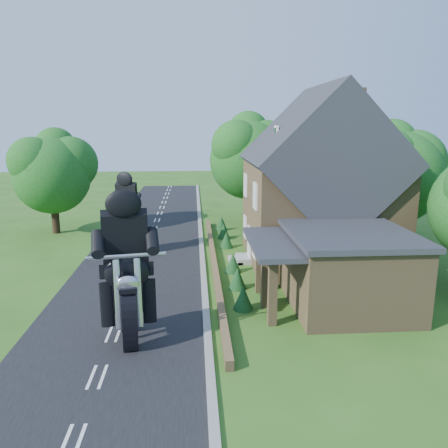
{
  "coord_description": "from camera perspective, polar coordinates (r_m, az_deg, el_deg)",
  "views": [
    {
      "loc": [
        3.22,
        -18.91,
        7.94
      ],
      "look_at": [
        4.79,
        3.8,
        2.8
      ],
      "focal_mm": 35.0,
      "sensor_mm": 36.0,
      "label": 1
    }
  ],
  "objects": [
    {
      "name": "ground",
      "position": [
        20.76,
        -12.76,
        -10.09
      ],
      "size": [
        120.0,
        120.0,
        0.0
      ],
      "primitive_type": "plane",
      "color": "#2A5518",
      "rests_on": "ground"
    },
    {
      "name": "road",
      "position": [
        20.75,
        -12.76,
        -10.07
      ],
      "size": [
        7.0,
        80.0,
        0.02
      ],
      "primitive_type": "cube",
      "color": "black",
      "rests_on": "ground"
    },
    {
      "name": "kerb",
      "position": [
        20.49,
        -2.47,
        -9.9
      ],
      "size": [
        0.3,
        80.0,
        0.12
      ],
      "primitive_type": "cube",
      "color": "gray",
      "rests_on": "ground"
    },
    {
      "name": "garden_wall",
      "position": [
        25.15,
        -1.3,
        -5.2
      ],
      "size": [
        0.3,
        22.0,
        0.4
      ],
      "primitive_type": "cube",
      "color": "olive",
      "rests_on": "ground"
    },
    {
      "name": "house",
      "position": [
        26.2,
        12.25,
        4.54
      ],
      "size": [
        9.54,
        8.64,
        10.24
      ],
      "color": "olive",
      "rests_on": "ground"
    },
    {
      "name": "annex",
      "position": [
        20.25,
        15.5,
        -5.5
      ],
      "size": [
        7.05,
        5.94,
        3.44
      ],
      "color": "olive",
      "rests_on": "ground"
    },
    {
      "name": "tree_house_right",
      "position": [
        30.75,
        22.13,
        6.66
      ],
      "size": [
        6.51,
        6.0,
        8.4
      ],
      "color": "black",
      "rests_on": "ground"
    },
    {
      "name": "tree_behind_house",
      "position": [
        36.76,
        13.6,
        9.7
      ],
      "size": [
        7.81,
        7.2,
        10.08
      ],
      "color": "black",
      "rests_on": "ground"
    },
    {
      "name": "tree_behind_left",
      "position": [
        36.44,
        3.91,
        9.22
      ],
      "size": [
        6.94,
        6.4,
        9.16
      ],
      "color": "black",
      "rests_on": "ground"
    },
    {
      "name": "tree_far_road",
      "position": [
        34.66,
        -20.98,
        6.76
      ],
      "size": [
        6.08,
        5.6,
        7.84
      ],
      "color": "black",
      "rests_on": "ground"
    },
    {
      "name": "shrub_a",
      "position": [
        19.48,
        2.52,
        -9.57
      ],
      "size": [
        0.9,
        0.9,
        1.1
      ],
      "primitive_type": "cone",
      "color": "#113717",
      "rests_on": "ground"
    },
    {
      "name": "shrub_b",
      "position": [
        21.8,
        1.78,
        -7.09
      ],
      "size": [
        0.9,
        0.9,
        1.1
      ],
      "primitive_type": "cone",
      "color": "#113717",
      "rests_on": "ground"
    },
    {
      "name": "shrub_c",
      "position": [
        24.16,
        1.19,
        -5.09
      ],
      "size": [
        0.9,
        0.9,
        1.1
      ],
      "primitive_type": "cone",
      "color": "#113717",
      "rests_on": "ground"
    },
    {
      "name": "shrub_d",
      "position": [
        28.94,
        0.31,
        -2.07
      ],
      "size": [
        0.9,
        0.9,
        1.1
      ],
      "primitive_type": "cone",
      "color": "#113717",
      "rests_on": "ground"
    },
    {
      "name": "shrub_e",
      "position": [
        31.36,
        -0.03,
        -0.91
      ],
      "size": [
        0.9,
        0.9,
        1.1
      ],
      "primitive_type": "cone",
      "color": "#113717",
      "rests_on": "ground"
    },
    {
      "name": "shrub_f",
      "position": [
        33.79,
        -0.32,
        0.09
      ],
      "size": [
        0.9,
        0.9,
        1.1
      ],
      "primitive_type": "cone",
      "color": "#113717",
      "rests_on": "ground"
    },
    {
      "name": "motorcycle_lead",
      "position": [
        17.01,
        -12.26,
        -12.15
      ],
      "size": [
        0.77,
        1.91,
        1.73
      ],
      "primitive_type": null,
      "rotation": [
        0.0,
        0.0,
        3.31
      ],
      "color": "black",
      "rests_on": "ground"
    },
    {
      "name": "motorcycle_follow",
      "position": [
        28.26,
        -12.28,
        -2.25
      ],
      "size": [
        1.09,
        1.7,
        1.56
      ],
      "primitive_type": null,
      "rotation": [
        0.0,
        0.0,
        2.71
      ],
      "color": "black",
      "rests_on": "ground"
    }
  ]
}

